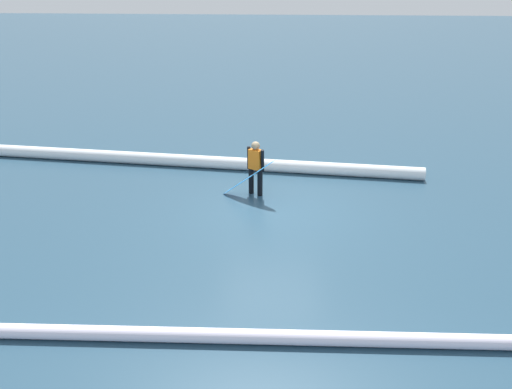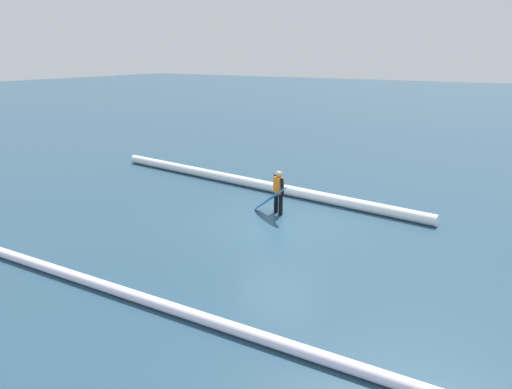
% 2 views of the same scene
% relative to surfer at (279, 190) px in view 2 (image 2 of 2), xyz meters
% --- Properties ---
extents(ground_plane, '(159.36, 159.36, 0.00)m').
position_rel_surfer_xyz_m(ground_plane, '(-0.52, 1.00, -0.81)').
color(ground_plane, navy).
extents(surfer, '(0.47, 0.37, 1.45)m').
position_rel_surfer_xyz_m(surfer, '(0.00, 0.00, 0.00)').
color(surfer, black).
rests_on(surfer, ground_plane).
extents(surfboard, '(1.50, 0.69, 1.16)m').
position_rel_surfer_xyz_m(surfboard, '(0.15, 0.27, -0.25)').
color(surfboard, '#268CE5').
rests_on(surfboard, ground_plane).
extents(wave_crest_foreground, '(14.02, 1.48, 0.37)m').
position_rel_surfer_xyz_m(wave_crest_foreground, '(2.32, -2.05, -0.63)').
color(wave_crest_foreground, white).
rests_on(wave_crest_foreground, ground_plane).
extents(wave_crest_midground, '(22.88, 1.53, 0.24)m').
position_rel_surfer_xyz_m(wave_crest_midground, '(0.19, 6.29, -0.69)').
color(wave_crest_midground, white).
rests_on(wave_crest_midground, ground_plane).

